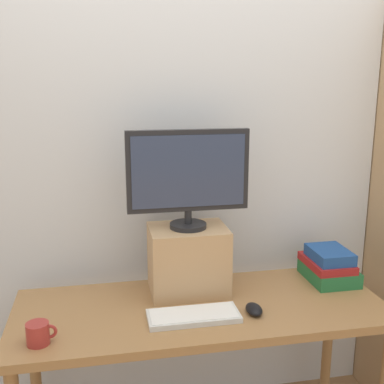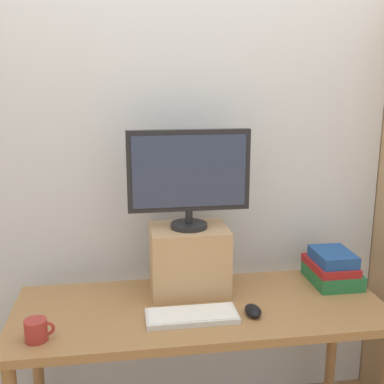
{
  "view_description": "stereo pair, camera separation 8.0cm",
  "coord_description": "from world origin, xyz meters",
  "views": [
    {
      "loc": [
        -0.39,
        -1.82,
        1.67
      ],
      "look_at": [
        -0.03,
        0.06,
        1.21
      ],
      "focal_mm": 45.0,
      "sensor_mm": 36.0,
      "label": 1
    },
    {
      "loc": [
        -0.31,
        -1.83,
        1.67
      ],
      "look_at": [
        -0.03,
        0.06,
        1.21
      ],
      "focal_mm": 45.0,
      "sensor_mm": 36.0,
      "label": 2
    }
  ],
  "objects": [
    {
      "name": "desk",
      "position": [
        0.0,
        0.0,
        0.65
      ],
      "size": [
        1.56,
        0.61,
        0.73
      ],
      "color": "#9E7042",
      "rests_on": "ground_plane"
    },
    {
      "name": "computer_monitor",
      "position": [
        -0.03,
        0.15,
        1.26
      ],
      "size": [
        0.52,
        0.16,
        0.43
      ],
      "color": "black",
      "rests_on": "riser_box"
    },
    {
      "name": "back_wall",
      "position": [
        0.0,
        0.44,
        1.3
      ],
      "size": [
        7.0,
        0.08,
        2.6
      ],
      "color": "silver",
      "rests_on": "ground_plane"
    },
    {
      "name": "computer_mouse",
      "position": [
        0.2,
        -0.11,
        0.75
      ],
      "size": [
        0.06,
        0.1,
        0.04
      ],
      "color": "black",
      "rests_on": "desk"
    },
    {
      "name": "keyboard",
      "position": [
        -0.05,
        -0.11,
        0.74
      ],
      "size": [
        0.37,
        0.15,
        0.02
      ],
      "color": "silver",
      "rests_on": "desk"
    },
    {
      "name": "book_stack",
      "position": [
        0.64,
        0.14,
        0.8
      ],
      "size": [
        0.21,
        0.26,
        0.16
      ],
      "color": "#236B38",
      "rests_on": "desk"
    },
    {
      "name": "coffee_mug",
      "position": [
        -0.64,
        -0.18,
        0.77
      ],
      "size": [
        0.11,
        0.08,
        0.08
      ],
      "color": "#9E2D28",
      "rests_on": "desk"
    },
    {
      "name": "riser_box",
      "position": [
        -0.03,
        0.15,
        0.88
      ],
      "size": [
        0.34,
        0.25,
        0.3
      ],
      "color": "tan",
      "rests_on": "desk"
    }
  ]
}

